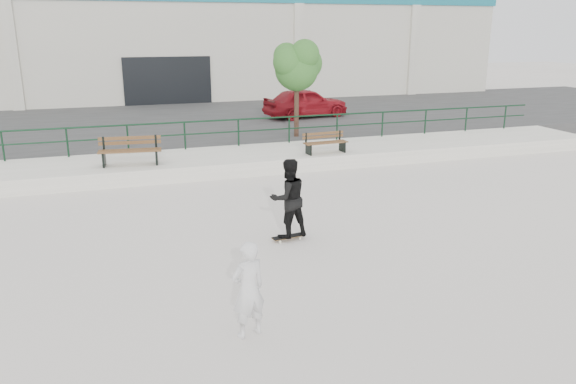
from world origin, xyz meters
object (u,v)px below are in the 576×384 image
object	(u,v)px
skateboard	(288,237)
standing_skater	(288,198)
bench_left	(130,151)
red_car	(306,103)
seated_skater	(248,289)
bench_right	(325,143)
tree	(297,64)

from	to	relation	value
skateboard	standing_skater	world-z (taller)	standing_skater
bench_left	red_car	bearing A→B (deg)	47.51
red_car	seated_skater	size ratio (longest dim) A/B	2.62
bench_right	skateboard	xyz separation A→B (m)	(-3.53, -6.47, -0.79)
bench_left	bench_right	distance (m)	6.66
red_car	seated_skater	distance (m)	19.91
standing_skater	bench_left	bearing A→B (deg)	-73.40
bench_right	seated_skater	distance (m)	11.67
tree	red_car	xyz separation A→B (m)	(2.10, 4.73, -2.18)
seated_skater	tree	bearing A→B (deg)	-129.31
bench_left	seated_skater	distance (m)	10.70
bench_left	bench_right	world-z (taller)	bench_left
bench_left	tree	size ratio (longest dim) A/B	0.52
bench_left	red_car	distance (m)	11.77
tree	bench_right	bearing A→B (deg)	-91.94
seated_skater	standing_skater	bearing A→B (deg)	-133.92
skateboard	seated_skater	world-z (taller)	seated_skater
skateboard	standing_skater	size ratio (longest dim) A/B	0.43
red_car	seated_skater	world-z (taller)	red_car
bench_left	red_car	xyz separation A→B (m)	(8.87, 7.73, 0.27)
bench_left	red_car	world-z (taller)	red_car
skateboard	seated_skater	size ratio (longest dim) A/B	0.50
bench_left	standing_skater	xyz separation A→B (m)	(3.12, -6.80, 0.07)
red_car	skateboard	world-z (taller)	red_car
skateboard	seated_skater	distance (m)	4.36
bench_right	standing_skater	distance (m)	7.37
bench_right	tree	distance (m)	4.19
red_car	seated_skater	bearing A→B (deg)	147.65
tree	red_car	size ratio (longest dim) A/B	0.91
red_car	skateboard	size ratio (longest dim) A/B	5.28
bench_right	red_car	xyz separation A→B (m)	(2.22, 8.06, 0.36)
bench_left	seated_skater	bearing A→B (deg)	-77.24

